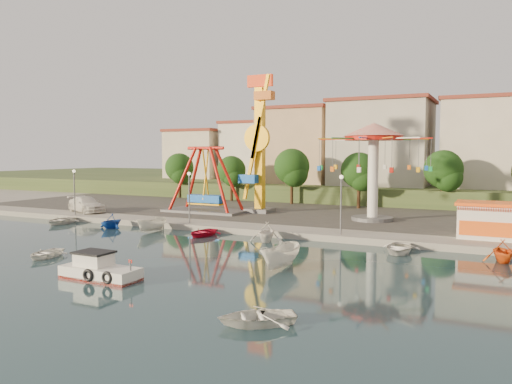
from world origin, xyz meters
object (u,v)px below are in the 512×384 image
Objects in this scene: skiff at (281,257)px; van at (86,204)px; wave_swinger at (374,149)px; rowboat_a at (45,253)px; kamikaze_tower at (260,146)px; pirate_ship_ride at (206,181)px; cabin_motorboat at (99,271)px.

van is at bearing 157.93° from skiff.
rowboat_a is at bearing -123.75° from wave_swinger.
kamikaze_tower is 29.56m from rowboat_a.
skiff is at bearing -48.03° from pirate_ship_ride.
skiff is at bearing -93.83° from van.
pirate_ship_ride is 14.94m from van.
kamikaze_tower is at bearing 20.38° from pirate_ship_ride.
wave_swinger is at bearing 3.71° from pirate_ship_ride.
skiff is at bearing 38.76° from cabin_motorboat.
skiff is 35.76m from van.
wave_swinger is (13.87, -1.01, -0.40)m from kamikaze_tower.
wave_swinger reaches higher than pirate_ship_ride.
kamikaze_tower reaches higher than rowboat_a.
wave_swinger is 23.89m from skiff.
rowboat_a is (2.00, -25.76, -4.05)m from pirate_ship_ride.
wave_swinger is 32.54m from cabin_motorboat.
van is (-13.18, -6.43, -2.87)m from pirate_ship_ride.
cabin_motorboat reaches higher than rowboat_a.
kamikaze_tower is (6.22, 2.31, 4.21)m from pirate_ship_ride.
pirate_ship_ride is at bearing 109.76° from cabin_motorboat.
cabin_motorboat is at bearing -108.37° from wave_swinger.
pirate_ship_ride is 7.85m from kamikaze_tower.
rowboat_a is at bearing -163.19° from skiff.
van is at bearing -155.75° from kamikaze_tower.
pirate_ship_ride reaches higher than skiff.
pirate_ship_ride is 0.86× the size of wave_swinger.
van is (-23.30, 22.27, 1.04)m from cabin_motorboat.
pirate_ship_ride is 26.15m from rowboat_a.
kamikaze_tower is at bearing 121.57° from skiff.
cabin_motorboat is 8.64m from rowboat_a.
pirate_ship_ride is 3.04× the size of rowboat_a.
rowboat_a is at bearing -85.56° from pirate_ship_ride.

